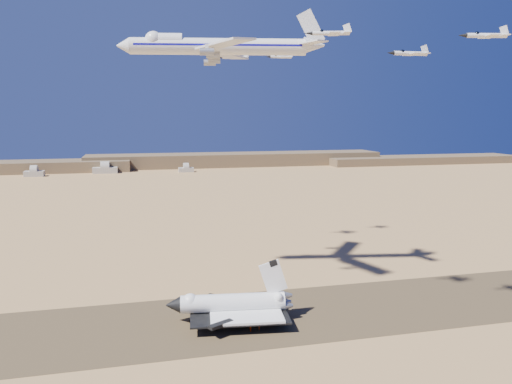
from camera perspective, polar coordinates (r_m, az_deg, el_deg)
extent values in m
plane|color=tan|center=(179.89, -5.27, -14.56)|extent=(1200.00, 1200.00, 0.00)
cube|color=brown|center=(179.88, -5.27, -14.55)|extent=(600.00, 50.00, 0.06)
cube|color=brown|center=(720.82, -2.18, 3.74)|extent=(420.00, 60.00, 18.00)
cube|color=brown|center=(798.41, 18.42, 3.53)|extent=(300.00, 60.00, 11.00)
cube|color=#ABA497|center=(647.85, -24.00, 1.93)|extent=(22.00, 14.00, 6.50)
cube|color=#ABA497|center=(653.17, -16.85, 2.40)|extent=(30.00, 15.00, 7.50)
cube|color=#ABA497|center=(645.44, -7.99, 2.53)|extent=(19.00, 12.50, 5.50)
cylinder|color=white|center=(177.76, -2.76, -12.50)|extent=(36.01, 10.57, 6.22)
cone|color=black|center=(177.69, -9.43, -12.62)|extent=(5.69, 6.48, 5.90)
sphere|color=white|center=(177.16, -7.53, -12.34)|extent=(5.77, 5.77, 5.77)
cube|color=white|center=(179.02, -1.29, -13.22)|extent=(27.53, 29.46, 1.00)
cube|color=black|center=(179.03, -2.02, -13.39)|extent=(36.34, 30.56, 0.55)
cube|color=white|center=(176.30, 1.98, -9.69)|extent=(10.31, 2.05, 12.78)
cylinder|color=gray|center=(179.30, -7.49, -14.06)|extent=(0.40, 0.40, 3.55)
cylinder|color=black|center=(179.75, -7.48, -14.40)|extent=(1.27, 0.65, 1.22)
cylinder|color=gray|center=(175.02, -0.37, -14.57)|extent=(0.40, 0.40, 3.55)
cylinder|color=black|center=(175.48, -0.37, -14.92)|extent=(1.27, 0.65, 1.22)
cylinder|color=gray|center=(185.21, -0.75, -13.22)|extent=(0.40, 0.40, 3.55)
cylinder|color=black|center=(185.65, -0.75, -13.56)|extent=(1.27, 0.65, 1.22)
cylinder|color=white|center=(203.30, -4.29, 16.24)|extent=(68.48, 18.38, 6.44)
cone|color=white|center=(206.96, -14.92, 15.85)|extent=(6.09, 7.22, 6.44)
sphere|color=white|center=(205.42, -11.64, 16.67)|extent=(6.64, 6.64, 6.64)
cube|color=white|center=(187.18, -3.70, 16.53)|extent=(17.88, 31.50, 0.70)
cube|color=white|center=(219.11, -3.69, 15.38)|extent=(25.76, 29.33, 0.70)
cube|color=white|center=(199.89, 6.58, 16.63)|extent=(8.96, 12.29, 0.50)
cube|color=white|center=(212.67, 5.94, 16.16)|extent=(11.36, 12.03, 0.50)
cube|color=white|center=(207.26, 6.28, 18.18)|extent=(11.42, 2.71, 14.38)
cylinder|color=gray|center=(193.82, -4.92, 15.35)|extent=(5.41, 3.46, 2.62)
cylinder|color=gray|center=(184.89, -5.64, 15.67)|extent=(5.41, 3.46, 2.62)
cylinder|color=gray|center=(211.81, -4.81, 14.78)|extent=(5.41, 3.46, 2.62)
cylinder|color=gray|center=(220.86, -5.30, 14.52)|extent=(5.41, 3.46, 2.62)
imported|color=#EA440D|center=(172.54, 0.38, -15.22)|extent=(0.44, 0.66, 1.79)
imported|color=#EA440D|center=(171.49, -0.62, -15.38)|extent=(0.91, 1.00, 1.79)
imported|color=#EA440D|center=(176.23, 1.39, -14.68)|extent=(1.23, 1.06, 1.88)
cylinder|color=white|center=(169.15, 8.57, 17.52)|extent=(11.72, 4.79, 1.38)
cone|color=black|center=(168.70, 6.05, 17.59)|extent=(2.83, 1.98, 1.28)
sphere|color=black|center=(169.00, 7.53, 17.72)|extent=(1.38, 1.38, 1.38)
cube|color=white|center=(169.20, 8.92, 17.44)|extent=(5.62, 8.56, 0.25)
cube|color=white|center=(169.64, 10.31, 17.45)|extent=(3.52, 5.35, 0.20)
cube|color=white|center=(169.88, 10.39, 17.91)|extent=(2.92, 1.11, 3.34)
cylinder|color=white|center=(164.87, 17.23, 14.89)|extent=(10.94, 1.61, 1.27)
cone|color=black|center=(161.85, 15.14, 15.10)|extent=(2.40, 1.25, 1.18)
sphere|color=black|center=(163.64, 16.38, 15.14)|extent=(1.27, 1.27, 1.27)
cube|color=white|center=(165.29, 17.52, 14.80)|extent=(3.40, 7.36, 0.23)
cube|color=white|center=(167.09, 18.64, 14.74)|extent=(2.14, 4.60, 0.18)
cube|color=white|center=(167.33, 18.72, 15.16)|extent=(2.75, 0.31, 3.07)
cylinder|color=white|center=(162.25, 24.86, 15.92)|extent=(11.46, 3.68, 1.33)
cone|color=black|center=(159.42, 22.56, 16.20)|extent=(2.68, 1.73, 1.24)
sphere|color=black|center=(161.11, 23.93, 16.21)|extent=(1.33, 1.33, 1.33)
cube|color=white|center=(162.64, 25.17, 15.82)|extent=(4.85, 8.15, 0.24)
cube|color=white|center=(164.36, 26.41, 15.72)|extent=(3.04, 5.10, 0.19)
cube|color=white|center=(164.64, 26.50, 16.17)|extent=(2.87, 0.83, 3.22)
cylinder|color=white|center=(255.52, -2.43, 15.11)|extent=(12.55, 2.94, 1.45)
cone|color=black|center=(255.06, -4.17, 15.11)|extent=(2.84, 1.67, 1.35)
sphere|color=black|center=(255.36, -3.16, 15.22)|extent=(1.45, 1.45, 1.45)
cube|color=white|center=(255.58, -2.19, 15.06)|extent=(4.61, 8.69, 0.26)
cube|color=white|center=(255.98, -1.23, 15.10)|extent=(2.89, 5.43, 0.21)
cube|color=white|center=(256.16, -1.18, 15.43)|extent=(3.15, 0.64, 3.52)
cylinder|color=white|center=(269.53, 2.87, 15.16)|extent=(11.31, 1.91, 1.31)
cone|color=black|center=(268.05, 1.42, 15.20)|extent=(2.50, 1.35, 1.22)
sphere|color=black|center=(268.95, 2.27, 15.28)|extent=(1.31, 1.31, 1.31)
cube|color=white|center=(269.73, 3.07, 15.11)|extent=(3.68, 7.67, 0.23)
cube|color=white|center=(270.66, 3.87, 15.12)|extent=(2.31, 4.79, 0.19)
cube|color=white|center=(270.86, 3.92, 15.40)|extent=(2.85, 0.38, 3.18)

